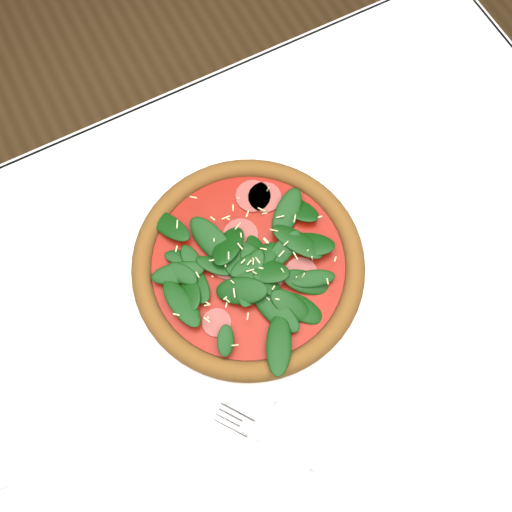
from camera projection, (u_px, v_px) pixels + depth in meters
ground at (261, 375)px, 1.54m from camera, size 6.00×6.00×0.00m
dining_table at (265, 321)px, 0.93m from camera, size 1.21×0.81×0.75m
plate at (248, 268)px, 0.85m from camera, size 0.39×0.39×0.02m
pizza at (248, 263)px, 0.83m from camera, size 0.37×0.37×0.04m
napkin at (287, 448)px, 0.76m from camera, size 0.17×0.16×0.01m
fork at (266, 437)px, 0.76m from camera, size 0.12×0.15×0.00m
saucer_far at (406, 68)px, 0.97m from camera, size 0.12×0.12×0.01m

